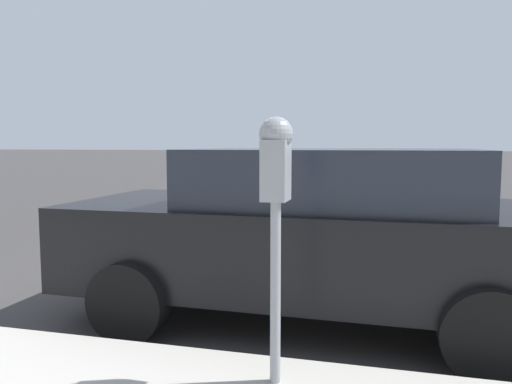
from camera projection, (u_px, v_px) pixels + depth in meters
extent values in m
plane|color=#3D3A3A|center=(243.00, 283.00, 5.60)|extent=(220.00, 220.00, 0.00)
cylinder|color=gray|center=(275.00, 293.00, 2.85)|extent=(0.06, 0.06, 1.06)
cube|color=gray|center=(276.00, 170.00, 2.79)|extent=(0.20, 0.14, 0.34)
sphere|color=gray|center=(276.00, 134.00, 2.77)|extent=(0.19, 0.19, 0.19)
cube|color=#19389E|center=(280.00, 177.00, 2.89)|extent=(0.01, 0.11, 0.12)
cube|color=black|center=(280.00, 156.00, 2.88)|extent=(0.01, 0.10, 0.08)
cube|color=black|center=(312.00, 244.00, 4.38)|extent=(1.83, 4.23, 0.71)
cube|color=#232833|center=(332.00, 177.00, 4.27)|extent=(1.59, 2.38, 0.48)
cylinder|color=black|center=(129.00, 302.00, 3.90)|extent=(0.23, 0.64, 0.64)
cylinder|color=black|center=(209.00, 254.00, 5.60)|extent=(0.23, 0.64, 0.64)
cylinder|color=black|center=(490.00, 336.00, 3.22)|extent=(0.23, 0.64, 0.64)
cylinder|color=black|center=(457.00, 269.00, 4.92)|extent=(0.23, 0.64, 0.64)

